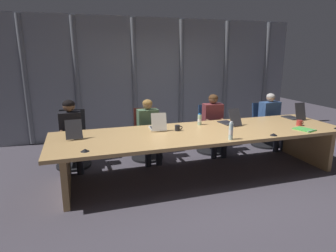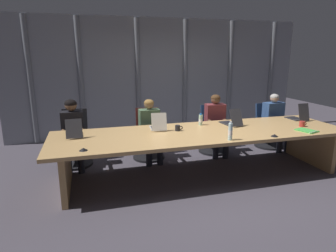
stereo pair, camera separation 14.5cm
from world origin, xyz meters
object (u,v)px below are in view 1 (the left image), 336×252
object	(u,v)px
water_bottle_primary	(231,131)
coffee_mug_near	(178,128)
office_chair_center	(211,134)
coffee_mug_far	(299,123)
person_right_mid	(272,117)
office_chair_left_end	(73,146)
water_bottle_secondary	(200,120)
person_center	(214,121)
office_chair_left_mid	(147,140)
person_left_end	(71,131)
conference_mic_left_side	(85,150)
laptop_right_mid	(294,116)
laptop_left_mid	(158,126)
conference_mic_middle	(274,134)
laptop_left_end	(74,133)
person_left_mid	(149,127)
office_chair_right_mid	(265,130)
laptop_center	(230,121)
spiral_notepad	(304,129)

from	to	relation	value
water_bottle_primary	coffee_mug_near	distance (m)	0.89
office_chair_center	coffee_mug_far	world-z (taller)	office_chair_center
person_right_mid	coffee_mug_far	world-z (taller)	person_right_mid
office_chair_left_end	office_chair_center	world-z (taller)	office_chair_left_end
water_bottle_primary	water_bottle_secondary	size ratio (longest dim) A/B	1.32
person_center	office_chair_left_mid	bearing A→B (deg)	-92.38
person_left_end	conference_mic_left_side	world-z (taller)	person_left_end
person_right_mid	water_bottle_secondary	bearing A→B (deg)	-79.47
laptop_right_mid	office_chair_left_mid	bearing A→B (deg)	72.77
office_chair_center	coffee_mug_near	xyz separation A→B (m)	(-1.05, -0.92, 0.44)
office_chair_center	laptop_left_mid	bearing A→B (deg)	-54.73
laptop_right_mid	conference_mic_middle	size ratio (longest dim) A/B	3.86
laptop_left_end	person_left_end	world-z (taller)	person_left_end
person_left_mid	conference_mic_left_side	xyz separation A→B (m)	(-1.17, -1.37, 0.12)
person_right_mid	coffee_mug_far	xyz separation A→B (m)	(-0.26, -1.07, 0.14)
laptop_left_end	water_bottle_secondary	bearing A→B (deg)	-88.33
laptop_left_mid	person_left_mid	xyz separation A→B (m)	(0.00, 0.58, -0.16)
laptop_left_mid	office_chair_center	bearing A→B (deg)	-55.55
office_chair_right_mid	laptop_right_mid	bearing A→B (deg)	3.37
laptop_left_end	laptop_center	world-z (taller)	laptop_center
laptop_left_mid	conference_mic_left_side	size ratio (longest dim) A/B	3.66
coffee_mug_near	laptop_center	bearing A→B (deg)	7.92
person_left_end	conference_mic_left_side	bearing A→B (deg)	6.34
office_chair_left_mid	spiral_notepad	distance (m)	2.75
laptop_right_mid	laptop_left_mid	bearing A→B (deg)	88.27
laptop_left_end	coffee_mug_far	distance (m)	3.72
water_bottle_primary	laptop_left_end	bearing A→B (deg)	159.20
office_chair_center	laptop_left_end	bearing A→B (deg)	-67.01
office_chair_right_mid	coffee_mug_far	distance (m)	1.32
office_chair_left_mid	spiral_notepad	world-z (taller)	office_chair_left_mid
laptop_left_mid	person_left_mid	world-z (taller)	person_left_mid
laptop_left_mid	person_left_mid	distance (m)	0.61
person_left_mid	person_right_mid	distance (m)	2.65
laptop_left_end	person_center	distance (m)	2.69
person_left_end	coffee_mug_near	world-z (taller)	person_left_end
water_bottle_secondary	coffee_mug_near	distance (m)	0.56
coffee_mug_near	person_left_end	bearing A→B (deg)	154.97
water_bottle_secondary	laptop_right_mid	bearing A→B (deg)	-3.12
laptop_right_mid	office_chair_right_mid	xyz separation A→B (m)	(-0.06, 0.76, -0.46)
office_chair_left_mid	laptop_center	bearing A→B (deg)	65.13
office_chair_left_mid	coffee_mug_far	world-z (taller)	office_chair_left_mid
office_chair_center	water_bottle_primary	xyz separation A→B (m)	(-0.49, -1.61, 0.51)
coffee_mug_far	laptop_left_mid	bearing A→B (deg)	168.68
laptop_left_mid	person_left_mid	bearing A→B (deg)	5.09
laptop_left_mid	coffee_mug_near	world-z (taller)	laptop_left_mid
person_center	conference_mic_middle	size ratio (longest dim) A/B	10.63
person_left_end	coffee_mug_near	bearing A→B (deg)	63.54
person_left_mid	water_bottle_primary	xyz separation A→B (m)	(0.84, -1.45, 0.22)
person_center	laptop_right_mid	bearing A→B (deg)	70.38
office_chair_left_end	person_center	bearing A→B (deg)	94.02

